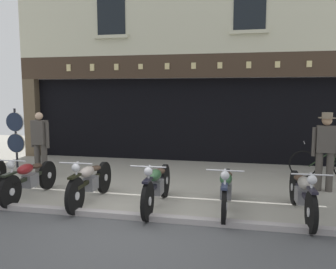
# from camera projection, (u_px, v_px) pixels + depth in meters

# --- Properties ---
(ground) EXTENTS (22.72, 22.00, 0.18)m
(ground) POSITION_uv_depth(u_px,v_px,m) (108.00, 248.00, 4.89)
(ground) COLOR #9B978B
(shop_facade) EXTENTS (11.02, 4.42, 6.03)m
(shop_facade) POSITION_uv_depth(u_px,v_px,m) (190.00, 106.00, 12.47)
(shop_facade) COLOR black
(shop_facade) RESTS_ON ground
(motorcycle_left) EXTENTS (0.62, 1.96, 0.91)m
(motorcycle_left) POSITION_uv_depth(u_px,v_px,m) (30.00, 178.00, 7.05)
(motorcycle_left) COLOR black
(motorcycle_left) RESTS_ON ground
(motorcycle_center_left) EXTENTS (0.62, 2.04, 0.93)m
(motorcycle_center_left) POSITION_uv_depth(u_px,v_px,m) (90.00, 181.00, 6.74)
(motorcycle_center_left) COLOR black
(motorcycle_center_left) RESTS_ON ground
(motorcycle_center) EXTENTS (0.62, 2.08, 0.93)m
(motorcycle_center) POSITION_uv_depth(u_px,v_px,m) (157.00, 185.00, 6.45)
(motorcycle_center) COLOR black
(motorcycle_center) RESTS_ON ground
(motorcycle_center_right) EXTENTS (0.62, 2.02, 0.91)m
(motorcycle_center_right) POSITION_uv_depth(u_px,v_px,m) (226.00, 188.00, 6.29)
(motorcycle_center_right) COLOR black
(motorcycle_center_right) RESTS_ON ground
(motorcycle_right) EXTENTS (0.62, 2.09, 0.92)m
(motorcycle_right) POSITION_uv_depth(u_px,v_px,m) (302.00, 193.00, 5.95)
(motorcycle_right) COLOR black
(motorcycle_right) RESTS_ON ground
(salesman_left) EXTENTS (0.55, 0.28, 1.66)m
(salesman_left) POSITION_uv_depth(u_px,v_px,m) (40.00, 141.00, 8.78)
(salesman_left) COLOR #47423D
(salesman_left) RESTS_ON ground
(shopkeeper_center) EXTENTS (0.56, 0.36, 1.73)m
(shopkeeper_center) POSITION_uv_depth(u_px,v_px,m) (325.00, 148.00, 7.48)
(shopkeeper_center) COLOR #47423D
(shopkeeper_center) RESTS_ON ground
(tyre_sign_pole) EXTENTS (0.56, 0.06, 1.71)m
(tyre_sign_pole) POSITION_uv_depth(u_px,v_px,m) (15.00, 133.00, 9.84)
(tyre_sign_pole) COLOR #232328
(tyre_sign_pole) RESTS_ON ground
(advert_board_near) EXTENTS (0.79, 0.03, 1.10)m
(advert_board_near) POSITION_uv_depth(u_px,v_px,m) (239.00, 104.00, 10.51)
(advert_board_near) COLOR silver
(advert_board_far) EXTENTS (0.78, 0.03, 0.91)m
(advert_board_far) POSITION_uv_depth(u_px,v_px,m) (281.00, 107.00, 10.27)
(advert_board_far) COLOR beige
(leaning_bicycle) EXTENTS (1.74, 0.50, 0.94)m
(leaning_bicycle) POSITION_uv_depth(u_px,v_px,m) (326.00, 164.00, 8.66)
(leaning_bicycle) COLOR black
(leaning_bicycle) RESTS_ON ground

